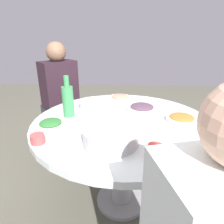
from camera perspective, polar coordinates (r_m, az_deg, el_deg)
name	(u,v)px	position (r m, az deg, el deg)	size (l,w,h in m)	color
ground	(121,201)	(1.81, 2.60, -24.17)	(8.00, 8.00, 0.00)	#585649
round_dining_table	(122,137)	(1.44, 3.01, -7.09)	(1.24, 1.24, 0.73)	#99999E
rice_bowl	(111,135)	(1.08, -0.39, -6.77)	(0.31, 0.31, 0.10)	#B2B5BA
soup_bowl	(94,105)	(1.59, -5.14, 2.11)	(0.24, 0.26, 0.06)	white
dish_tofu_braise	(182,118)	(1.45, 19.47, -1.70)	(0.21, 0.21, 0.04)	silver
dish_shrimp	(120,97)	(1.82, 2.37, 4.23)	(0.22, 0.22, 0.04)	silver
dish_greens	(51,124)	(1.33, -17.27, -3.32)	(0.20, 0.20, 0.05)	silver
dish_eggplant	(142,108)	(1.57, 8.62, 1.23)	(0.24, 0.24, 0.05)	white
green_bottle	(68,100)	(1.44, -12.58, 3.30)	(0.08, 0.08, 0.30)	#3C9053
tea_cup_near	(155,152)	(0.99, 12.31, -11.10)	(0.08, 0.08, 0.07)	#CB423B
tea_cup_far	(38,139)	(1.16, -20.66, -7.24)	(0.08, 0.08, 0.05)	#BF4C4B
stool_for_diner_right	(64,135)	(2.30, -13.59, -6.50)	(0.36, 0.36, 0.47)	brown
diner_right	(60,87)	(2.10, -14.90, 6.91)	(0.47, 0.47, 0.76)	#2D333D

